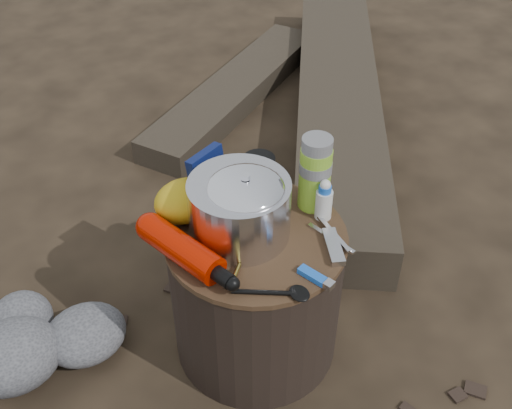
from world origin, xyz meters
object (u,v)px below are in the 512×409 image
log_main (338,103)px  fuel_bottle (182,249)px  stump (256,292)px  thermos (315,173)px  camping_pot (246,208)px  travel_mug (259,177)px

log_main → fuel_bottle: (-1.03, -0.75, 0.34)m
stump → fuel_bottle: size_ratio=1.52×
thermos → fuel_bottle: bearing=-179.0°
log_main → fuel_bottle: fuel_bottle is taller
camping_pot → travel_mug: camping_pot is taller
fuel_bottle → travel_mug: size_ratio=2.48×
camping_pot → fuel_bottle: 0.17m
stump → camping_pot: camping_pot is taller
fuel_bottle → travel_mug: 0.28m
stump → camping_pot: 0.28m
stump → thermos: (0.18, 0.02, 0.29)m
log_main → thermos: bearing=-96.3°
camping_pot → fuel_bottle: camping_pot is taller
travel_mug → fuel_bottle: bearing=-158.2°
thermos → log_main: bearing=47.9°
log_main → thermos: thermos is taller
stump → travel_mug: 0.29m
log_main → fuel_bottle: bearing=-107.9°
log_main → travel_mug: travel_mug is taller
stump → log_main: bearing=42.2°
fuel_bottle → travel_mug: (0.26, 0.10, 0.02)m
stump → camping_pot: bearing=150.5°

